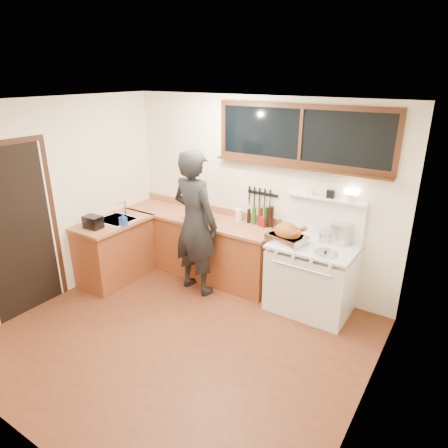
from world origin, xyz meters
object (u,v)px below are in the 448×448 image
Objects in this scene: man at (195,223)px; cutting_board at (200,215)px; vintage_stove at (311,276)px; roast_turkey at (287,235)px.

man is 4.64× the size of cutting_board.
vintage_stove is 3.13× the size of roast_turkey.
vintage_stove is 1.65m from man.
cutting_board is at bearing 175.54° from roast_turkey.
roast_turkey is at bearing -158.69° from vintage_stove.
man reaches higher than vintage_stove.
man is at bearing -61.76° from cutting_board.
man reaches higher than roast_turkey.
roast_turkey is at bearing 12.90° from man.
vintage_stove is 3.69× the size of cutting_board.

